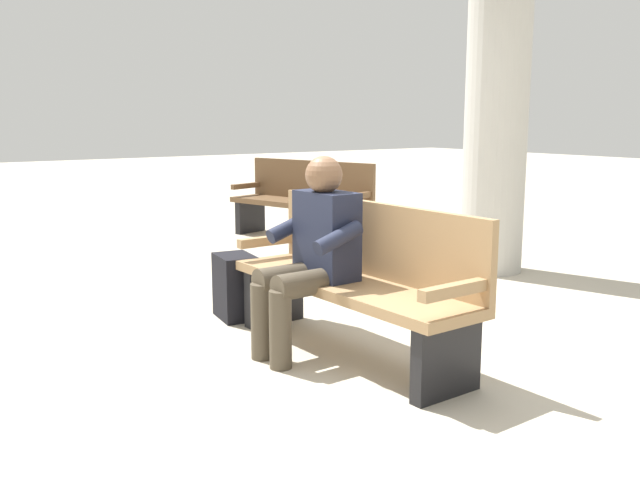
{
  "coord_description": "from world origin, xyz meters",
  "views": [
    {
      "loc": [
        -3.18,
        2.43,
        1.41
      ],
      "look_at": [
        0.07,
        0.15,
        0.7
      ],
      "focal_mm": 39.21,
      "sensor_mm": 36.0,
      "label": 1
    }
  ],
  "objects_px": {
    "bench_far": "(303,199)",
    "backpack": "(236,287)",
    "person_seated": "(311,251)",
    "support_pillar": "(499,59)",
    "bench_near": "(357,278)"
  },
  "relations": [
    {
      "from": "backpack",
      "to": "support_pillar",
      "type": "relative_size",
      "value": 0.12
    },
    {
      "from": "bench_far",
      "to": "backpack",
      "type": "bearing_deg",
      "value": 122.94
    },
    {
      "from": "person_seated",
      "to": "backpack",
      "type": "relative_size",
      "value": 2.61
    },
    {
      "from": "bench_far",
      "to": "support_pillar",
      "type": "xyz_separation_m",
      "value": [
        -2.4,
        -0.48,
        1.44
      ]
    },
    {
      "from": "bench_far",
      "to": "person_seated",
      "type": "bearing_deg",
      "value": 131.97
    },
    {
      "from": "bench_near",
      "to": "person_seated",
      "type": "xyz_separation_m",
      "value": [
        0.13,
        0.24,
        0.17
      ]
    },
    {
      "from": "backpack",
      "to": "support_pillar",
      "type": "xyz_separation_m",
      "value": [
        0.02,
        -2.65,
        1.68
      ]
    },
    {
      "from": "backpack",
      "to": "support_pillar",
      "type": "distance_m",
      "value": 3.14
    },
    {
      "from": "backpack",
      "to": "bench_far",
      "type": "height_order",
      "value": "bench_far"
    },
    {
      "from": "bench_far",
      "to": "support_pillar",
      "type": "height_order",
      "value": "support_pillar"
    },
    {
      "from": "person_seated",
      "to": "bench_far",
      "type": "relative_size",
      "value": 0.63
    },
    {
      "from": "person_seated",
      "to": "backpack",
      "type": "bearing_deg",
      "value": -1.09
    },
    {
      "from": "backpack",
      "to": "bench_far",
      "type": "bearing_deg",
      "value": -41.98
    },
    {
      "from": "bench_far",
      "to": "bench_near",
      "type": "bearing_deg",
      "value": 135.88
    },
    {
      "from": "person_seated",
      "to": "bench_near",
      "type": "bearing_deg",
      "value": -121.28
    }
  ]
}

